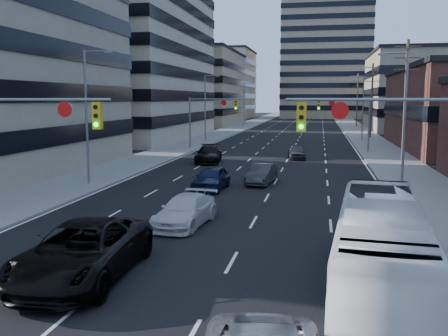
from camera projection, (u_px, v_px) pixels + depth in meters
ground at (118, 335)px, 12.38m from camera, size 400.00×400.00×0.00m
road_surface at (303, 120)px, 138.82m from camera, size 18.00×300.00×0.02m
sidewalk_left at (262, 119)px, 140.97m from camera, size 5.00×300.00×0.15m
sidewalk_right at (345, 120)px, 136.66m from camera, size 5.00×300.00×0.15m
office_left_mid at (104, 43)px, 73.86m from camera, size 26.00×34.00×28.00m
office_left_far at (192, 89)px, 113.03m from camera, size 20.00×30.00×16.00m
office_right_far at (432, 92)px, 92.33m from camera, size 22.00×28.00×14.00m
apartment_tower at (327, 23)px, 153.16m from camera, size 26.00×26.00×58.00m
bg_block_left at (212, 85)px, 152.41m from camera, size 24.00×24.00×20.00m
bg_block_right at (425, 98)px, 132.01m from camera, size 22.00×22.00×12.00m
signal_near_left at (24, 135)px, 20.96m from camera, size 6.59×0.33×6.00m
signal_near_right at (394, 140)px, 18.17m from camera, size 6.59×0.33×6.00m
signal_far_left at (209, 112)px, 56.99m from camera, size 6.09×0.33×6.00m
signal_far_right at (347, 113)px, 54.12m from camera, size 6.09×0.33×6.00m
utility_pole_block at (405, 99)px, 44.32m from camera, size 2.20×0.28×11.00m
utility_pole_midblock at (372, 99)px, 73.50m from camera, size 2.20×0.28×11.00m
utility_pole_distant at (357, 99)px, 102.68m from camera, size 2.20×0.28×11.00m
streetlight_left_near at (88, 111)px, 33.07m from camera, size 2.03×0.22×9.00m
streetlight_left_mid at (206, 105)px, 67.12m from camera, size 2.03×0.22×9.00m
streetlight_left_far at (245, 103)px, 101.16m from camera, size 2.03×0.22×9.00m
streetlight_right_near at (403, 110)px, 34.07m from camera, size 2.03×0.22×9.00m
streetlight_right_far at (362, 105)px, 68.11m from camera, size 2.03×0.22×9.00m
black_pickup at (82, 251)px, 16.20m from camera, size 3.27×6.70×1.83m
white_van at (185, 211)px, 23.04m from camera, size 2.43×4.95×1.38m
transit_bus at (381, 248)px, 14.78m from camera, size 3.32×10.52×2.88m
sedan_blue at (211, 178)px, 32.11m from camera, size 2.03×4.54×1.52m
sedan_grey_center at (262, 174)px, 34.27m from camera, size 1.92×4.31×1.38m
sedan_black_far at (209, 154)px, 45.82m from camera, size 2.79×5.59×1.56m
sedan_grey_right at (297, 152)px, 48.67m from camera, size 2.05×4.10×1.34m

